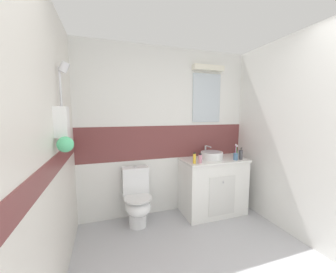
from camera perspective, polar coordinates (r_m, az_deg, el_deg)
name	(u,v)px	position (r m, az deg, el deg)	size (l,w,h in m)	color
ground_plane	(204,267)	(2.41, 10.45, -33.53)	(3.20, 3.48, 0.04)	#B2B2B7
wall_back_tiled	(167,131)	(3.01, -0.32, 1.53)	(3.20, 0.20, 2.50)	white
wall_left_shower_alcove	(41,153)	(1.68, -33.09, -4.01)	(0.25, 3.48, 2.50)	silver
wall_right_plain	(310,138)	(2.78, 36.25, -0.41)	(0.10, 3.48, 2.50)	white
vanity_cabinet	(213,186)	(3.18, 12.91, -13.81)	(0.96, 0.55, 0.85)	white
sink_basin	(212,155)	(3.05, 12.65, -5.26)	(0.33, 0.38, 0.18)	white
toilet	(137,199)	(2.84, -9.03, -17.59)	(0.37, 0.50, 0.80)	white
toothbrush_cup	(236,156)	(3.06, 19.22, -5.37)	(0.07, 0.07, 0.24)	#4C7299
soap_dispenser	(241,155)	(3.12, 20.54, -5.01)	(0.06, 0.06, 0.18)	#4C4C51
lotion_bottle_short	(200,159)	(2.75, 9.39, -6.39)	(0.05, 0.05, 0.14)	pink
deodorant_spray_can	(194,158)	(2.71, 7.74, -6.33)	(0.04, 0.04, 0.16)	yellow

